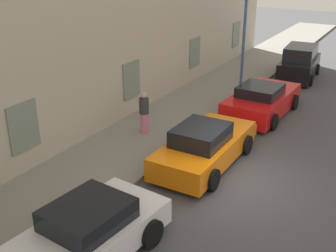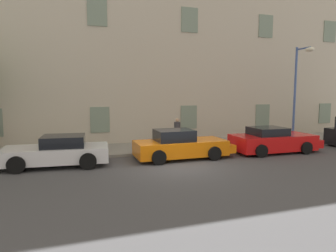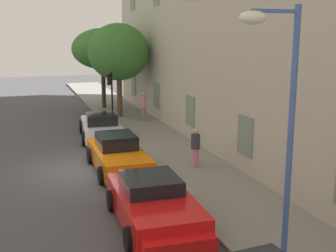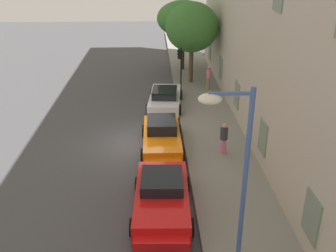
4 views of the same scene
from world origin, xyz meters
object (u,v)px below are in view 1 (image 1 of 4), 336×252
at_px(hatchback_parked, 299,64).
at_px(pedestrian_strolling, 144,112).
at_px(sportscar_white_middle, 263,100).
at_px(sportscar_red_lead, 74,244).
at_px(street_lamp, 255,2).
at_px(sportscar_yellow_flank, 207,145).

relative_size(hatchback_parked, pedestrian_strolling, 2.56).
bearing_deg(hatchback_parked, sportscar_white_middle, -179.43).
bearing_deg(sportscar_red_lead, sportscar_white_middle, -2.46).
bearing_deg(sportscar_red_lead, street_lamp, 5.11).
height_order(sportscar_yellow_flank, street_lamp, street_lamp).
relative_size(sportscar_red_lead, street_lamp, 0.85).
xyz_separation_m(sportscar_yellow_flank, sportscar_white_middle, (5.27, -0.13, -0.02)).
relative_size(sportscar_red_lead, sportscar_yellow_flank, 1.03).
xyz_separation_m(street_lamp, pedestrian_strolling, (-7.59, 1.29, -3.23)).
bearing_deg(sportscar_white_middle, pedestrian_strolling, 145.84).
bearing_deg(hatchback_parked, sportscar_yellow_flank, 179.65).
bearing_deg(pedestrian_strolling, sportscar_red_lead, -159.09).
distance_m(sportscar_white_middle, pedestrian_strolling, 5.45).
relative_size(sportscar_yellow_flank, street_lamp, 0.82).
distance_m(sportscar_red_lead, pedestrian_strolling, 7.22).
bearing_deg(sportscar_white_middle, sportscar_yellow_flank, 178.59).
xyz_separation_m(sportscar_yellow_flank, street_lamp, (8.35, 1.63, 3.55)).
xyz_separation_m(hatchback_parked, street_lamp, (-2.99, 1.70, 3.38)).
bearing_deg(street_lamp, hatchback_parked, -29.64).
height_order(sportscar_red_lead, sportscar_white_middle, sportscar_white_middle).
relative_size(sportscar_yellow_flank, pedestrian_strolling, 3.09).
bearing_deg(sportscar_yellow_flank, pedestrian_strolling, 75.39).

